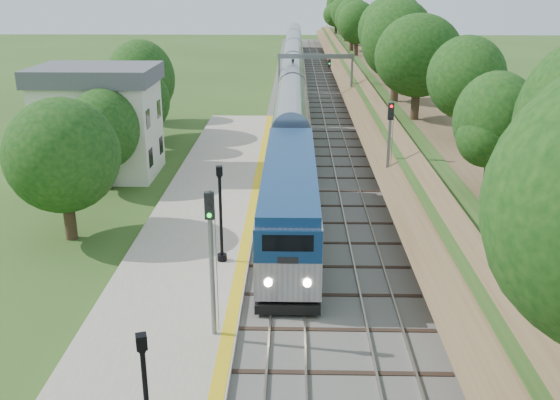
{
  "coord_description": "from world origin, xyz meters",
  "views": [
    {
      "loc": [
        0.23,
        -14.44,
        13.65
      ],
      "look_at": [
        -0.5,
        16.45,
        2.8
      ],
      "focal_mm": 40.0,
      "sensor_mm": 36.0,
      "label": 1
    }
  ],
  "objects_px": {
    "signal_gantry": "(315,67)",
    "lamppost_far": "(221,220)",
    "signal_farside": "(389,141)",
    "station_building": "(99,120)",
    "signal_platform": "(211,248)",
    "train": "(293,76)"
  },
  "relations": [
    {
      "from": "train",
      "to": "signal_platform",
      "type": "height_order",
      "value": "signal_platform"
    },
    {
      "from": "station_building",
      "to": "signal_gantry",
      "type": "relative_size",
      "value": 1.02
    },
    {
      "from": "signal_gantry",
      "to": "train",
      "type": "height_order",
      "value": "signal_gantry"
    },
    {
      "from": "signal_platform",
      "to": "signal_farside",
      "type": "xyz_separation_m",
      "value": [
        9.1,
        16.76,
        0.04
      ]
    },
    {
      "from": "station_building",
      "to": "train",
      "type": "height_order",
      "value": "station_building"
    },
    {
      "from": "station_building",
      "to": "signal_gantry",
      "type": "height_order",
      "value": "station_building"
    },
    {
      "from": "signal_gantry",
      "to": "lamppost_far",
      "type": "xyz_separation_m",
      "value": [
        -5.83,
        -40.89,
        -2.24
      ]
    },
    {
      "from": "lamppost_far",
      "to": "signal_platform",
      "type": "relative_size",
      "value": 0.81
    },
    {
      "from": "train",
      "to": "lamppost_far",
      "type": "bearing_deg",
      "value": -93.7
    },
    {
      "from": "signal_gantry",
      "to": "lamppost_far",
      "type": "relative_size",
      "value": 1.7
    },
    {
      "from": "signal_gantry",
      "to": "train",
      "type": "xyz_separation_m",
      "value": [
        -2.47,
        10.99,
        -2.63
      ]
    },
    {
      "from": "train",
      "to": "signal_farside",
      "type": "height_order",
      "value": "signal_farside"
    },
    {
      "from": "signal_platform",
      "to": "signal_gantry",
      "type": "bearing_deg",
      "value": 83.59
    },
    {
      "from": "train",
      "to": "lamppost_far",
      "type": "xyz_separation_m",
      "value": [
        -3.36,
        -51.89,
        0.39
      ]
    },
    {
      "from": "signal_gantry",
      "to": "signal_platform",
      "type": "relative_size",
      "value": 1.39
    },
    {
      "from": "signal_gantry",
      "to": "signal_farside",
      "type": "xyz_separation_m",
      "value": [
        3.73,
        -31.04,
        -0.68
      ]
    },
    {
      "from": "station_building",
      "to": "signal_gantry",
      "type": "xyz_separation_m",
      "value": [
        16.47,
        24.99,
        0.73
      ]
    },
    {
      "from": "station_building",
      "to": "signal_platform",
      "type": "relative_size",
      "value": 1.42
    },
    {
      "from": "lamppost_far",
      "to": "signal_platform",
      "type": "distance_m",
      "value": 7.08
    },
    {
      "from": "signal_farside",
      "to": "lamppost_far",
      "type": "bearing_deg",
      "value": -134.13
    },
    {
      "from": "signal_gantry",
      "to": "lamppost_far",
      "type": "bearing_deg",
      "value": -98.11
    },
    {
      "from": "station_building",
      "to": "signal_platform",
      "type": "xyz_separation_m",
      "value": [
        11.1,
        -22.81,
        0.01
      ]
    }
  ]
}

